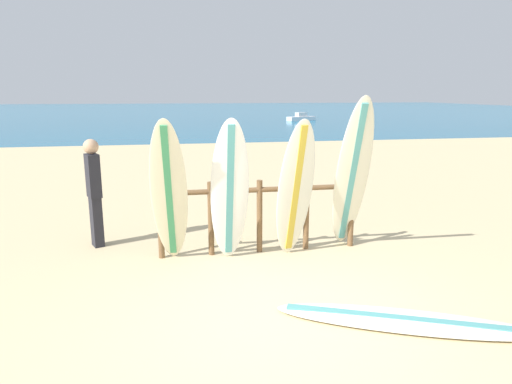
{
  "coord_description": "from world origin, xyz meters",
  "views": [
    {
      "loc": [
        -1.17,
        -4.44,
        2.48
      ],
      "look_at": [
        0.14,
        2.6,
        0.9
      ],
      "focal_mm": 31.96,
      "sensor_mm": 36.0,
      "label": 1
    }
  ],
  "objects_px": {
    "surfboard_leaning_center": "(352,177)",
    "surfboard_leaning_left": "(230,192)",
    "small_boat_offshore": "(301,118)",
    "surfboard_lying_on_sand": "(405,321)",
    "surfboard_rack": "(260,208)",
    "surfboard_leaning_center_left": "(295,190)",
    "beachgoer_standing": "(94,188)",
    "surfboard_leaning_far_left": "(169,194)"
  },
  "relations": [
    {
      "from": "surfboard_rack",
      "to": "surfboard_leaning_left",
      "type": "height_order",
      "value": "surfboard_leaning_left"
    },
    {
      "from": "surfboard_leaning_center_left",
      "to": "surfboard_lying_on_sand",
      "type": "relative_size",
      "value": 0.75
    },
    {
      "from": "surfboard_leaning_center",
      "to": "surfboard_leaning_left",
      "type": "bearing_deg",
      "value": -179.53
    },
    {
      "from": "surfboard_leaning_center",
      "to": "surfboard_lying_on_sand",
      "type": "height_order",
      "value": "surfboard_leaning_center"
    },
    {
      "from": "surfboard_leaning_center_left",
      "to": "small_boat_offshore",
      "type": "xyz_separation_m",
      "value": [
        9.51,
        32.58,
        -0.81
      ]
    },
    {
      "from": "surfboard_leaning_center",
      "to": "beachgoer_standing",
      "type": "bearing_deg",
      "value": 163.88
    },
    {
      "from": "surfboard_leaning_left",
      "to": "beachgoer_standing",
      "type": "distance_m",
      "value": 2.35
    },
    {
      "from": "surfboard_lying_on_sand",
      "to": "small_boat_offshore",
      "type": "height_order",
      "value": "small_boat_offshore"
    },
    {
      "from": "surfboard_rack",
      "to": "surfboard_lying_on_sand",
      "type": "bearing_deg",
      "value": -66.28
    },
    {
      "from": "surfboard_leaning_center_left",
      "to": "small_boat_offshore",
      "type": "distance_m",
      "value": 33.95
    },
    {
      "from": "beachgoer_standing",
      "to": "small_boat_offshore",
      "type": "relative_size",
      "value": 0.65
    },
    {
      "from": "surfboard_lying_on_sand",
      "to": "small_boat_offshore",
      "type": "distance_m",
      "value": 35.88
    },
    {
      "from": "beachgoer_standing",
      "to": "surfboard_leaning_center",
      "type": "bearing_deg",
      "value": -16.12
    },
    {
      "from": "surfboard_leaning_left",
      "to": "surfboard_leaning_center",
      "type": "relative_size",
      "value": 0.88
    },
    {
      "from": "beachgoer_standing",
      "to": "surfboard_leaning_center_left",
      "type": "bearing_deg",
      "value": -20.49
    },
    {
      "from": "surfboard_leaning_center_left",
      "to": "surfboard_lying_on_sand",
      "type": "xyz_separation_m",
      "value": [
        0.66,
        -2.19,
        -1.03
      ]
    },
    {
      "from": "surfboard_leaning_center_left",
      "to": "beachgoer_standing",
      "type": "xyz_separation_m",
      "value": [
        -3.03,
        1.13,
        -0.1
      ]
    },
    {
      "from": "surfboard_leaning_center",
      "to": "surfboard_lying_on_sand",
      "type": "xyz_separation_m",
      "value": [
        -0.22,
        -2.19,
        -1.19
      ]
    },
    {
      "from": "surfboard_rack",
      "to": "surfboard_leaning_center_left",
      "type": "relative_size",
      "value": 1.48
    },
    {
      "from": "surfboard_rack",
      "to": "surfboard_leaning_far_left",
      "type": "height_order",
      "value": "surfboard_leaning_far_left"
    },
    {
      "from": "surfboard_leaning_far_left",
      "to": "surfboard_lying_on_sand",
      "type": "xyz_separation_m",
      "value": [
        2.5,
        -2.17,
        -1.05
      ]
    },
    {
      "from": "surfboard_rack",
      "to": "small_boat_offshore",
      "type": "bearing_deg",
      "value": 72.79
    },
    {
      "from": "surfboard_rack",
      "to": "surfboard_leaning_center",
      "type": "distance_m",
      "value": 1.49
    },
    {
      "from": "surfboard_leaning_far_left",
      "to": "surfboard_leaning_left",
      "type": "height_order",
      "value": "surfboard_leaning_far_left"
    },
    {
      "from": "surfboard_rack",
      "to": "small_boat_offshore",
      "type": "relative_size",
      "value": 1.16
    },
    {
      "from": "small_boat_offshore",
      "to": "surfboard_lying_on_sand",
      "type": "bearing_deg",
      "value": -104.28
    },
    {
      "from": "surfboard_leaning_far_left",
      "to": "surfboard_leaning_center",
      "type": "bearing_deg",
      "value": 0.49
    },
    {
      "from": "surfboard_leaning_center",
      "to": "beachgoer_standing",
      "type": "distance_m",
      "value": 4.07
    },
    {
      "from": "surfboard_rack",
      "to": "surfboard_leaning_far_left",
      "type": "xyz_separation_m",
      "value": [
        -1.37,
        -0.4,
        0.38
      ]
    },
    {
      "from": "surfboard_lying_on_sand",
      "to": "beachgoer_standing",
      "type": "height_order",
      "value": "beachgoer_standing"
    },
    {
      "from": "surfboard_leaning_center_left",
      "to": "small_boat_offshore",
      "type": "height_order",
      "value": "surfboard_leaning_center_left"
    },
    {
      "from": "surfboard_leaning_center",
      "to": "surfboard_leaning_far_left",
      "type": "bearing_deg",
      "value": -179.51
    },
    {
      "from": "surfboard_leaning_center_left",
      "to": "surfboard_lying_on_sand",
      "type": "height_order",
      "value": "surfboard_leaning_center_left"
    },
    {
      "from": "surfboard_leaning_far_left",
      "to": "surfboard_leaning_center_left",
      "type": "height_order",
      "value": "surfboard_leaning_far_left"
    },
    {
      "from": "surfboard_leaning_far_left",
      "to": "small_boat_offshore",
      "type": "distance_m",
      "value": 34.53
    },
    {
      "from": "surfboard_leaning_center",
      "to": "surfboard_leaning_center_left",
      "type": "bearing_deg",
      "value": -179.86
    },
    {
      "from": "surfboard_lying_on_sand",
      "to": "small_boat_offshore",
      "type": "bearing_deg",
      "value": 75.72
    },
    {
      "from": "surfboard_leaning_far_left",
      "to": "surfboard_leaning_center",
      "type": "relative_size",
      "value": 0.88
    },
    {
      "from": "surfboard_rack",
      "to": "surfboard_leaning_far_left",
      "type": "relative_size",
      "value": 1.45
    },
    {
      "from": "surfboard_leaning_center_left",
      "to": "small_boat_offshore",
      "type": "bearing_deg",
      "value": 73.73
    },
    {
      "from": "surfboard_leaning_center",
      "to": "surfboard_lying_on_sand",
      "type": "relative_size",
      "value": 0.87
    },
    {
      "from": "surfboard_leaning_far_left",
      "to": "small_boat_offshore",
      "type": "bearing_deg",
      "value": 70.81
    }
  ]
}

